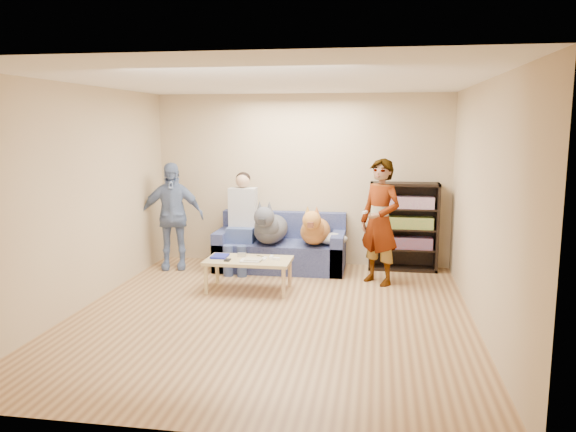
% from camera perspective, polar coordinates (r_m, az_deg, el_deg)
% --- Properties ---
extents(ground, '(5.00, 5.00, 0.00)m').
position_cam_1_polar(ground, '(6.47, -1.72, -10.05)').
color(ground, '#8E613C').
rests_on(ground, ground).
extents(ceiling, '(5.00, 5.00, 0.00)m').
position_cam_1_polar(ceiling, '(6.12, -1.84, 13.56)').
color(ceiling, white).
rests_on(ceiling, ground).
extents(wall_back, '(4.50, 0.00, 4.50)m').
position_cam_1_polar(wall_back, '(8.62, 1.38, 3.68)').
color(wall_back, tan).
rests_on(wall_back, ground).
extents(wall_front, '(4.50, 0.00, 4.50)m').
position_cam_1_polar(wall_front, '(3.78, -9.01, -3.75)').
color(wall_front, tan).
rests_on(wall_front, ground).
extents(wall_left, '(0.00, 5.00, 5.00)m').
position_cam_1_polar(wall_left, '(6.95, -20.32, 1.74)').
color(wall_left, tan).
rests_on(wall_left, ground).
extents(wall_right, '(0.00, 5.00, 5.00)m').
position_cam_1_polar(wall_right, '(6.15, 19.27, 0.88)').
color(wall_right, tan).
rests_on(wall_right, ground).
extents(blanket, '(0.46, 0.39, 0.16)m').
position_cam_1_polar(blanket, '(8.14, 4.48, -2.31)').
color(blanket, '#AFAFB4').
rests_on(blanket, sofa).
extents(person_standing_right, '(0.74, 0.71, 1.70)m').
position_cam_1_polar(person_standing_right, '(7.63, 9.34, -0.60)').
color(person_standing_right, gray).
rests_on(person_standing_right, ground).
extents(person_standing_left, '(1.00, 0.60, 1.59)m').
position_cam_1_polar(person_standing_left, '(8.51, -11.74, 0.00)').
color(person_standing_left, '#7A8BC3').
rests_on(person_standing_left, ground).
extents(held_controller, '(0.07, 0.12, 0.03)m').
position_cam_1_polar(held_controller, '(7.41, 7.82, 0.38)').
color(held_controller, silver).
rests_on(held_controller, person_standing_right).
extents(notebook_blue, '(0.20, 0.26, 0.03)m').
position_cam_1_polar(notebook_blue, '(7.44, -6.94, -4.07)').
color(notebook_blue, '#1B2295').
rests_on(notebook_blue, coffee_table).
extents(papers, '(0.26, 0.20, 0.02)m').
position_cam_1_polar(papers, '(7.19, -3.81, -4.54)').
color(papers, beige).
rests_on(papers, coffee_table).
extents(magazine, '(0.22, 0.17, 0.01)m').
position_cam_1_polar(magazine, '(7.20, -3.55, -4.40)').
color(magazine, '#ADA68A').
rests_on(magazine, coffee_table).
extents(camera_silver, '(0.11, 0.06, 0.05)m').
position_cam_1_polar(camera_silver, '(7.43, -4.71, -3.95)').
color(camera_silver, silver).
rests_on(camera_silver, coffee_table).
extents(controller_a, '(0.04, 0.13, 0.03)m').
position_cam_1_polar(controller_a, '(7.33, -1.71, -4.19)').
color(controller_a, white).
rests_on(controller_a, coffee_table).
extents(controller_b, '(0.09, 0.06, 0.03)m').
position_cam_1_polar(controller_b, '(7.24, -1.20, -4.36)').
color(controller_b, white).
rests_on(controller_b, coffee_table).
extents(headphone_cup_a, '(0.07, 0.07, 0.02)m').
position_cam_1_polar(headphone_cup_a, '(7.23, -2.51, -4.42)').
color(headphone_cup_a, white).
rests_on(headphone_cup_a, coffee_table).
extents(headphone_cup_b, '(0.07, 0.07, 0.02)m').
position_cam_1_polar(headphone_cup_b, '(7.31, -2.38, -4.27)').
color(headphone_cup_b, white).
rests_on(headphone_cup_b, coffee_table).
extents(pen_orange, '(0.13, 0.06, 0.01)m').
position_cam_1_polar(pen_orange, '(7.15, -4.47, -4.65)').
color(pen_orange, orange).
rests_on(pen_orange, coffee_table).
extents(pen_black, '(0.13, 0.08, 0.01)m').
position_cam_1_polar(pen_black, '(7.44, -2.80, -4.08)').
color(pen_black, black).
rests_on(pen_black, coffee_table).
extents(wallet, '(0.07, 0.12, 0.02)m').
position_cam_1_polar(wallet, '(7.24, -6.17, -4.47)').
color(wallet, black).
rests_on(wallet, coffee_table).
extents(sofa, '(1.90, 0.85, 0.82)m').
position_cam_1_polar(sofa, '(8.42, -0.71, -3.47)').
color(sofa, '#515B93').
rests_on(sofa, ground).
extents(person_seated, '(0.40, 0.73, 1.47)m').
position_cam_1_polar(person_seated, '(8.32, -4.74, -0.21)').
color(person_seated, '#415090').
rests_on(person_seated, sofa).
extents(dog_gray, '(0.47, 1.28, 0.68)m').
position_cam_1_polar(dog_gray, '(8.14, -1.87, -1.15)').
color(dog_gray, '#474A51').
rests_on(dog_gray, sofa).
extents(dog_tan, '(0.43, 1.17, 0.62)m').
position_cam_1_polar(dog_tan, '(8.09, 2.73, -1.38)').
color(dog_tan, '#A86733').
rests_on(dog_tan, sofa).
extents(coffee_table, '(1.10, 0.60, 0.42)m').
position_cam_1_polar(coffee_table, '(7.31, -4.02, -4.74)').
color(coffee_table, tan).
rests_on(coffee_table, ground).
extents(bookshelf, '(1.00, 0.34, 1.30)m').
position_cam_1_polar(bookshelf, '(8.46, 11.66, -0.86)').
color(bookshelf, black).
rests_on(bookshelf, ground).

